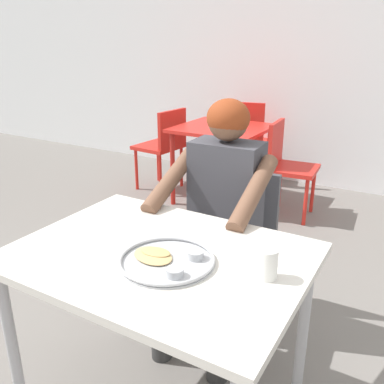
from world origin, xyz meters
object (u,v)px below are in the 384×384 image
Objects in this scene: chair_foreground at (234,234)px; chair_red_left at (164,142)px; table_background_red at (223,137)px; chair_red_right at (286,162)px; drinking_cup at (268,263)px; thali_tray at (167,260)px; chair_red_far at (247,137)px; diner_foreground at (219,205)px; table_foreground at (160,273)px.

chair_foreground is 0.97× the size of chair_red_left.
chair_red_left is at bearing 134.17° from chair_foreground.
chair_red_right reaches higher than table_background_red.
drinking_cup is at bearing -73.80° from chair_red_right.
thali_tray is 3.21m from chair_red_far.
diner_foreground reaches higher than thali_tray.
table_foreground is at bearing -85.56° from chair_foreground.
chair_red_left is at bearing 130.24° from drinking_cup.
thali_tray is at bearing -81.40° from chair_foreground.
drinking_cup is 2.40m from chair_red_right.
chair_red_left is (-1.50, 1.75, -0.23)m from diner_foreground.
diner_foreground is (-0.12, 0.63, -0.04)m from thali_tray.
chair_red_far is (-0.99, 3.04, -0.26)m from thali_tray.
diner_foreground reaches higher than chair_red_right.
chair_red_right is at bearing 98.04° from thali_tray.
chair_red_far is at bearing 91.75° from table_background_red.
thali_tray is at bearing -81.96° from chair_red_right.
table_background_red is at bearing 115.65° from diner_foreground.
diner_foreground reaches higher than chair_red_left.
table_background_red is at bearing 119.26° from drinking_cup.
drinking_cup is at bearing -50.79° from diner_foreground.
diner_foreground is 1.76m from chair_red_right.
chair_red_left is (-1.95, 2.30, -0.31)m from drinking_cup.
chair_foreground is at bearing 91.85° from diner_foreground.
chair_foreground is 0.98× the size of chair_red_right.
thali_tray is 2.90m from chair_red_left.
diner_foreground is at bearing -64.35° from table_background_red.
drinking_cup reaches higher than table_background_red.
drinking_cup is at bearing 13.82° from thali_tray.
chair_red_left reaches higher than table_background_red.
chair_red_right is (-0.27, 2.31, -0.18)m from table_foreground.
chair_red_left is at bearing -178.81° from table_background_red.
table_background_red is (-0.85, 1.77, -0.09)m from diner_foreground.
table_foreground is 10.24× the size of drinking_cup.
chair_foreground is 1.77m from table_background_red.
table_background_red is (-0.97, 2.40, -0.14)m from thali_tray.
diner_foreground is 1.46× the size of chair_red_left.
table_foreground is 0.42m from drinking_cup.
table_foreground is 0.83m from chair_foreground.
table_background_red is at bearing 111.02° from table_foreground.
table_foreground is 2.34m from chair_red_right.
table_background_red is (-1.30, 2.32, -0.18)m from drinking_cup.
chair_red_left reaches higher than table_foreground.
table_foreground is 2.52m from table_background_red.
chair_red_right is at bearing 96.59° from table_foreground.
chair_red_far is at bearing 107.13° from table_foreground.
chair_red_right reaches higher than thali_tray.
thali_tray is 0.40× the size of chair_red_right.
diner_foreground reaches higher than drinking_cup.
table_foreground is 3.14m from chair_red_far.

